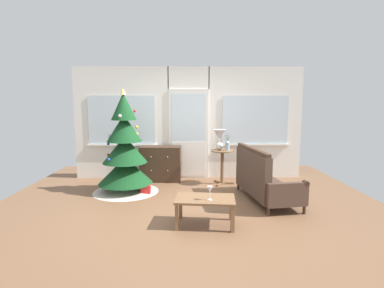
{
  "coord_description": "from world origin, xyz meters",
  "views": [
    {
      "loc": [
        -0.05,
        -4.9,
        1.74
      ],
      "look_at": [
        0.05,
        0.55,
        1.0
      ],
      "focal_mm": 28.43,
      "sensor_mm": 36.0,
      "label": 1
    }
  ],
  "objects": [
    {
      "name": "flower_vase",
      "position": [
        0.81,
        1.41,
        0.86
      ],
      "size": [
        0.11,
        0.1,
        0.35
      ],
      "color": "#99ADBC",
      "rests_on": "side_table"
    },
    {
      "name": "gift_box",
      "position": [
        -0.84,
        0.78,
        0.09
      ],
      "size": [
        0.18,
        0.16,
        0.18
      ],
      "primitive_type": "cube",
      "color": "red",
      "rests_on": "ground"
    },
    {
      "name": "table_lamp",
      "position": [
        0.65,
        1.51,
        1.02
      ],
      "size": [
        0.28,
        0.28,
        0.44
      ],
      "color": "silver",
      "rests_on": "side_table"
    },
    {
      "name": "dresser_cabinet",
      "position": [
        -0.63,
        1.79,
        0.39
      ],
      "size": [
        0.92,
        0.47,
        0.78
      ],
      "color": "#3D281C",
      "rests_on": "ground"
    },
    {
      "name": "christmas_tree",
      "position": [
        -1.25,
        0.94,
        0.73
      ],
      "size": [
        1.28,
        1.28,
        2.01
      ],
      "color": "#4C331E",
      "rests_on": "ground"
    },
    {
      "name": "ground_plane",
      "position": [
        0.0,
        0.0,
        0.0
      ],
      "size": [
        6.76,
        6.76,
        0.0
      ],
      "primitive_type": "plane",
      "color": "brown"
    },
    {
      "name": "back_wall_with_door",
      "position": [
        0.0,
        2.08,
        1.28
      ],
      "size": [
        5.2,
        0.14,
        2.55
      ],
      "color": "white",
      "rests_on": "ground"
    },
    {
      "name": "coffee_table",
      "position": [
        0.22,
        -0.73,
        0.34
      ],
      "size": [
        0.89,
        0.6,
        0.4
      ],
      "color": "brown",
      "rests_on": "ground"
    },
    {
      "name": "settee_sofa",
      "position": [
        1.29,
        0.34,
        0.38
      ],
      "size": [
        0.92,
        1.68,
        0.96
      ],
      "color": "#3D281C",
      "rests_on": "ground"
    },
    {
      "name": "side_table",
      "position": [
        0.71,
        1.47,
        0.52
      ],
      "size": [
        0.5,
        0.48,
        0.74
      ],
      "color": "brown",
      "rests_on": "ground"
    },
    {
      "name": "wine_glass",
      "position": [
        0.27,
        -0.82,
        0.54
      ],
      "size": [
        0.08,
        0.08,
        0.2
      ],
      "color": "silver",
      "rests_on": "coffee_table"
    }
  ]
}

